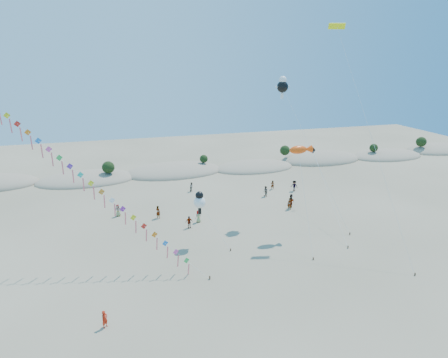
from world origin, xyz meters
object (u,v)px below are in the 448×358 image
(fish_kite, at_px, (301,150))
(kite_train, at_px, (61,159))
(flyer_foreground, at_px, (105,319))
(parafoil_kite, at_px, (339,33))

(fish_kite, bearing_deg, kite_train, -179.79)
(kite_train, bearing_deg, flyer_foreground, -74.18)
(fish_kite, relative_size, parafoil_kite, 0.44)
(kite_train, height_order, fish_kite, kite_train)
(kite_train, relative_size, flyer_foreground, 16.63)
(fish_kite, distance_m, flyer_foreground, 28.34)
(fish_kite, xyz_separation_m, flyer_foreground, (-23.40, -12.62, -9.82))
(parafoil_kite, xyz_separation_m, flyer_foreground, (-28.36, -14.44, -23.16))
(flyer_foreground, bearing_deg, fish_kite, -17.89)
(kite_train, xyz_separation_m, flyer_foreground, (3.55, -12.52, -10.59))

